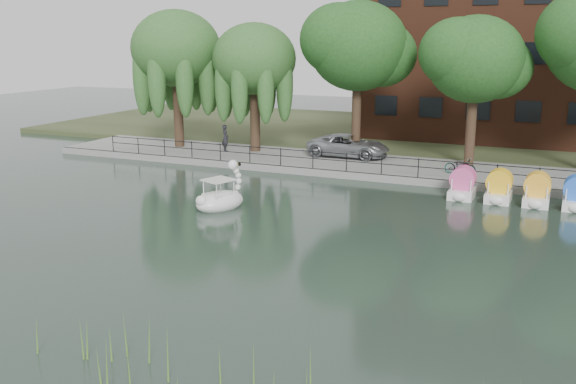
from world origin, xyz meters
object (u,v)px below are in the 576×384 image
Objects in this scene: minivan at (348,144)px; swan_boat at (221,198)px; bicycle at (460,165)px; pedestrian at (225,136)px.

swan_boat is at bearing 170.76° from minivan.
bicycle is at bearing 67.72° from swan_boat.
bicycle is at bearing -109.68° from minivan.
minivan is at bearing 101.39° from swan_boat.
pedestrian is (-15.16, 1.28, 0.49)m from bicycle.
bicycle is 0.59× the size of swan_boat.
minivan is at bearing 81.25° from bicycle.
swan_boat is (5.96, -11.23, -0.92)m from pedestrian.
swan_boat is (-2.00, -12.50, -0.74)m from minivan.
minivan is 8.06m from pedestrian.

